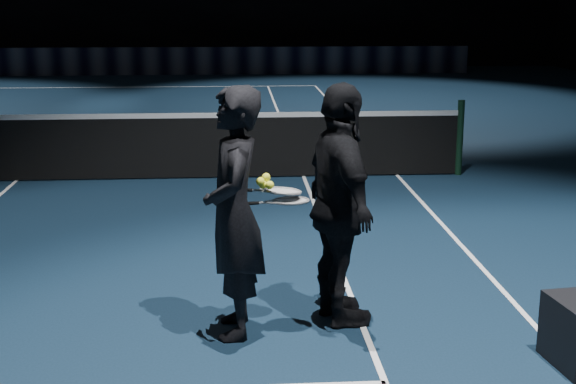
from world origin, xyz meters
name	(u,v)px	position (x,y,z in m)	size (l,w,h in m)	color
floor	(16,181)	(0.00, 0.00, 0.00)	(36.00, 36.00, 0.00)	black
court_lines	(16,181)	(0.00, 0.00, 0.00)	(10.98, 23.78, 0.01)	white
net_post_right	(460,138)	(6.40, 0.00, 0.55)	(0.10, 0.10, 1.10)	black
net_mesh	(14,150)	(0.00, 0.00, 0.45)	(12.80, 0.02, 0.86)	black
net_tape	(11,117)	(0.00, 0.00, 0.92)	(12.80, 0.03, 0.07)	white
sponsor_backdrop	(138,61)	(0.00, 15.50, 0.45)	(22.00, 0.15, 0.90)	black
player_a	(234,213)	(3.10, -5.47, 0.97)	(0.71, 0.46, 1.94)	black
player_b	(340,206)	(3.93, -5.31, 0.97)	(1.14, 0.47, 1.94)	black
racket_lower	(291,201)	(3.54, -5.38, 1.04)	(0.68, 0.22, 0.03)	black
racket_upper	(284,191)	(3.48, -5.35, 1.11)	(0.68, 0.22, 0.03)	black
tennis_balls	(266,182)	(3.35, -5.41, 1.19)	(0.12, 0.10, 0.12)	yellow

